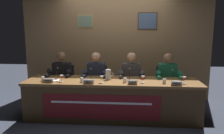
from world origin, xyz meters
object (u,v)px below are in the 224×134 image
object	(u,v)px
nameplate_center_left	(89,82)
water_cup_center_right	(125,81)
microphone_center_left	(90,76)
juice_glass_far_right	(184,79)
nameplate_far_right	(176,83)
document_stack_far_left	(53,80)
water_cup_center_left	(82,80)
water_cup_far_right	(164,82)
chair_far_left	(64,86)
microphone_center_right	(129,76)
nameplate_center_right	(133,82)
microphone_far_right	(173,78)
juice_glass_center_right	(143,78)
chair_far_right	(166,88)
juice_glass_far_left	(62,77)
nameplate_far_left	(48,80)
panelist_far_right	(168,78)
panelist_far_left	(61,76)
chair_center_right	(131,88)
conference_table	(111,93)
chair_center_left	(97,87)
panelist_center_right	(131,77)
water_pitcher_central	(108,75)
panelist_center_left	(96,77)
juice_glass_center_left	(102,78)
water_cup_far_left	(43,79)
microphone_far_left	(57,76)

from	to	relation	value
nameplate_center_left	water_cup_center_right	xyz separation A→B (m)	(0.64, 0.14, -0.00)
microphone_center_left	juice_glass_far_right	world-z (taller)	microphone_center_left
nameplate_far_right	document_stack_far_left	distance (m)	2.22
water_cup_center_left	water_cup_far_right	xyz separation A→B (m)	(1.47, 0.02, 0.00)
chair_far_left	microphone_center_right	distance (m)	1.60
nameplate_center_left	nameplate_center_right	distance (m)	0.77
microphone_center_left	microphone_far_right	world-z (taller)	same
juice_glass_center_right	chair_far_right	world-z (taller)	chair_far_right
juice_glass_far_left	document_stack_far_left	distance (m)	0.21
nameplate_far_left	panelist_far_right	xyz separation A→B (m)	(2.24, 0.67, -0.07)
panelist_far_left	nameplate_far_left	bearing A→B (deg)	-92.42
chair_far_left	chair_far_right	distance (m)	2.21
nameplate_center_left	chair_center_right	world-z (taller)	chair_center_right
conference_table	chair_center_left	world-z (taller)	chair_center_left
nameplate_far_left	panelist_center_right	size ratio (longest dim) A/B	0.16
nameplate_center_right	panelist_far_right	xyz separation A→B (m)	(0.72, 0.69, -0.07)
nameplate_far_left	juice_glass_far_right	world-z (taller)	juice_glass_far_right
chair_center_left	water_pitcher_central	bearing A→B (deg)	-61.39
juice_glass_center_right	water_pitcher_central	world-z (taller)	water_pitcher_central
nameplate_far_left	chair_center_left	world-z (taller)	chair_center_left
panelist_center_left	water_cup_center_right	size ratio (longest dim) A/B	14.36
chair_center_left	chair_far_right	xyz separation A→B (m)	(1.48, 0.00, 0.00)
chair_center_right	water_cup_center_right	xyz separation A→B (m)	(-0.12, -0.77, 0.34)
chair_far_left	nameplate_far_left	world-z (taller)	chair_far_left
juice_glass_center_left	nameplate_far_right	bearing A→B (deg)	-4.45
water_cup_far_left	nameplate_far_right	xyz separation A→B (m)	(2.39, -0.13, 0.00)
microphone_far_right	document_stack_far_left	xyz separation A→B (m)	(-2.21, -0.09, -0.07)
panelist_far_right	nameplate_far_right	bearing A→B (deg)	-88.38
juice_glass_center_left	panelist_far_right	bearing A→B (deg)	25.40
juice_glass_far_right	chair_far_left	bearing A→B (deg)	162.62
panelist_center_right	panelist_far_left	bearing A→B (deg)	180.00
chair_center_right	microphone_center_right	xyz separation A→B (m)	(-0.04, -0.59, 0.38)
juice_glass_center_left	water_cup_center_left	distance (m)	0.36
water_cup_far_left	juice_glass_far_right	size ratio (longest dim) A/B	0.69
nameplate_center_right	microphone_far_left	bearing A→B (deg)	169.17
juice_glass_center_left	nameplate_far_right	world-z (taller)	juice_glass_center_left
panelist_far_left	juice_glass_far_left	size ratio (longest dim) A/B	9.84
panelist_center_left	microphone_far_right	size ratio (longest dim) A/B	5.64
panelist_far_right	nameplate_far_right	world-z (taller)	panelist_far_right
microphone_center_left	microphone_center_right	size ratio (longest dim) A/B	1.00
nameplate_far_left	microphone_far_right	bearing A→B (deg)	5.94
nameplate_center_right	panelist_far_right	bearing A→B (deg)	43.54
nameplate_far_left	juice_glass_center_right	xyz separation A→B (m)	(1.70, 0.12, 0.05)
conference_table	nameplate_center_right	distance (m)	0.51
chair_center_left	juice_glass_center_left	bearing A→B (deg)	-75.81
juice_glass_center_right	nameplate_far_right	size ratio (longest dim) A/B	0.68
microphone_center_right	chair_far_left	bearing A→B (deg)	157.67
juice_glass_far_left	water_cup_center_left	xyz separation A→B (m)	(0.38, -0.02, -0.05)
conference_table	water_cup_center_right	bearing A→B (deg)	-15.01
water_cup_center_right	water_cup_far_right	distance (m)	0.69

